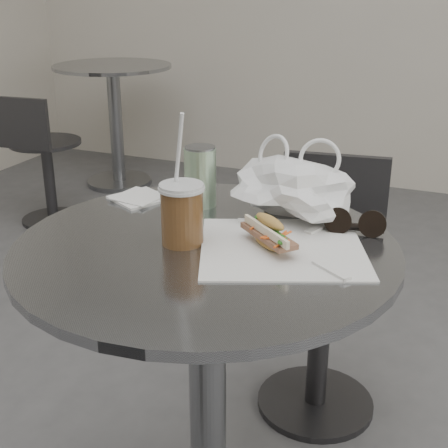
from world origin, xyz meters
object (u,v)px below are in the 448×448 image
at_px(bg_table, 115,111).
at_px(iced_coffee, 182,213).
at_px(cafe_table, 207,362).
at_px(drink_can, 200,176).
at_px(banh_mi, 269,233).
at_px(bg_chair, 44,167).
at_px(sunglasses, 355,224).
at_px(chair_far, 323,303).

distance_m(bg_table, iced_coffee, 2.73).
distance_m(cafe_table, drink_can, 0.41).
xyz_separation_m(banh_mi, iced_coffee, (-0.16, -0.04, 0.03)).
bearing_deg(bg_chair, banh_mi, -45.17).
bearing_deg(sunglasses, drink_can, 166.13).
bearing_deg(banh_mi, chair_far, 131.30).
bearing_deg(cafe_table, drink_can, 117.36).
relative_size(bg_table, bg_chair, 1.07).
xyz_separation_m(bg_table, chair_far, (1.71, -1.62, -0.13)).
height_order(iced_coffee, drink_can, iced_coffee).
bearing_deg(cafe_table, iced_coffee, -163.71).
xyz_separation_m(chair_far, banh_mi, (0.01, -0.55, 0.44)).
relative_size(cafe_table, bg_table, 1.03).
relative_size(banh_mi, drink_can, 1.31).
bearing_deg(sunglasses, banh_mi, -144.17).
bearing_deg(bg_table, chair_far, -43.41).
distance_m(cafe_table, bg_chair, 2.17).
distance_m(bg_table, bg_chair, 0.74).
relative_size(iced_coffee, sunglasses, 2.07).
bearing_deg(chair_far, iced_coffee, 68.32).
xyz_separation_m(bg_chair, banh_mi, (1.71, -1.44, 0.46)).
height_order(cafe_table, sunglasses, sunglasses).
distance_m(bg_table, chair_far, 2.36).
bearing_deg(chair_far, banh_mi, 83.89).
distance_m(iced_coffee, sunglasses, 0.35).
xyz_separation_m(bg_chair, sunglasses, (1.85, -1.31, 0.45)).
bearing_deg(drink_can, cafe_table, -62.64).
distance_m(bg_chair, banh_mi, 2.28).
bearing_deg(sunglasses, bg_table, 124.34).
bearing_deg(banh_mi, iced_coffee, -125.86).
bearing_deg(bg_chair, sunglasses, -40.36).
xyz_separation_m(chair_far, sunglasses, (0.15, -0.42, 0.43)).
height_order(bg_table, iced_coffee, iced_coffee).
height_order(cafe_table, bg_chair, cafe_table).
xyz_separation_m(sunglasses, drink_can, (-0.36, 0.04, 0.05)).
relative_size(chair_far, drink_can, 5.42).
bearing_deg(banh_mi, bg_table, 168.64).
relative_size(bg_chair, banh_mi, 3.84).
distance_m(bg_chair, sunglasses, 2.31).
xyz_separation_m(bg_table, iced_coffee, (1.56, -2.21, 0.34)).
bearing_deg(banh_mi, sunglasses, 84.08).
bearing_deg(iced_coffee, sunglasses, 29.78).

